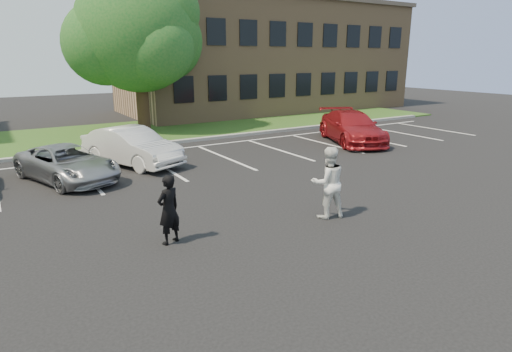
{
  "coord_description": "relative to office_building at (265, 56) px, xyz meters",
  "views": [
    {
      "loc": [
        -5.45,
        -7.72,
        4.13
      ],
      "look_at": [
        0.0,
        1.0,
        1.25
      ],
      "focal_mm": 30.0,
      "sensor_mm": 36.0,
      "label": 1
    }
  ],
  "objects": [
    {
      "name": "ground_plane",
      "position": [
        -14.0,
        -21.99,
        -4.16
      ],
      "size": [
        90.0,
        90.0,
        0.0
      ],
      "primitive_type": "plane",
      "color": "black",
      "rests_on": "ground"
    },
    {
      "name": "car_silver_minivan",
      "position": [
        -17.42,
        -14.26,
        -3.55
      ],
      "size": [
        3.31,
        4.77,
        1.21
      ],
      "primitive_type": "imported",
      "rotation": [
        0.0,
        0.0,
        0.33
      ],
      "color": "#989A9F",
      "rests_on": "ground"
    },
    {
      "name": "man_white_shirt",
      "position": [
        -12.18,
        -21.63,
        -3.21
      ],
      "size": [
        1.09,
        0.96,
        1.91
      ],
      "primitive_type": "imported",
      "rotation": [
        0.0,
        0.0,
        2.85
      ],
      "color": "white",
      "rests_on": "ground"
    },
    {
      "name": "curb",
      "position": [
        -14.0,
        -9.99,
        -4.08
      ],
      "size": [
        40.0,
        0.3,
        0.15
      ],
      "primitive_type": "cube",
      "color": "gray",
      "rests_on": "ground"
    },
    {
      "name": "tree",
      "position": [
        -11.92,
        -5.65,
        1.19
      ],
      "size": [
        7.8,
        7.2,
        8.8
      ],
      "color": "black",
      "rests_on": "ground"
    },
    {
      "name": "man_black_suit",
      "position": [
        -16.32,
        -21.0,
        -3.35
      ],
      "size": [
        0.69,
        0.57,
        1.62
      ],
      "primitive_type": "imported",
      "rotation": [
        0.0,
        0.0,
        3.5
      ],
      "color": "black",
      "rests_on": "ground"
    },
    {
      "name": "office_building",
      "position": [
        0.0,
        0.0,
        0.0
      ],
      "size": [
        22.4,
        10.4,
        8.3
      ],
      "color": "#947351",
      "rests_on": "ground"
    },
    {
      "name": "car_white_sedan",
      "position": [
        -14.89,
        -13.22,
        -3.42
      ],
      "size": [
        3.16,
        4.73,
        1.48
      ],
      "primitive_type": "imported",
      "rotation": [
        0.0,
        0.0,
        0.39
      ],
      "color": "silver",
      "rests_on": "ground"
    },
    {
      "name": "car_red_compact",
      "position": [
        -4.28,
        -14.38,
        -3.4
      ],
      "size": [
        4.01,
        5.65,
        1.52
      ],
      "primitive_type": "imported",
      "rotation": [
        0.0,
        0.0,
        -0.4
      ],
      "color": "maroon",
      "rests_on": "ground"
    },
    {
      "name": "stall_lines",
      "position": [
        -12.6,
        -13.04,
        -4.15
      ],
      "size": [
        34.0,
        5.36,
        0.01
      ],
      "color": "silver",
      "rests_on": "ground"
    },
    {
      "name": "grass_strip",
      "position": [
        -14.0,
        -5.99,
        -4.12
      ],
      "size": [
        44.0,
        8.0,
        0.08
      ],
      "primitive_type": "cube",
      "color": "#244B1D",
      "rests_on": "ground"
    }
  ]
}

